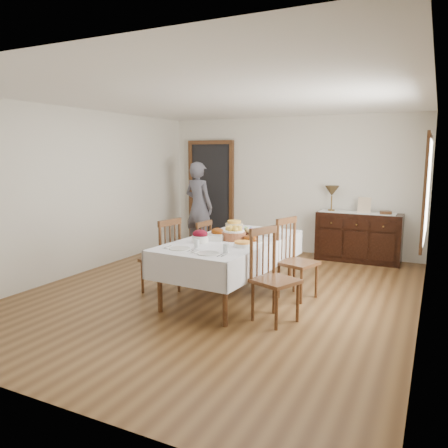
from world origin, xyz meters
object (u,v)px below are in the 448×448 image
at_px(chair_right_near, 272,274).
at_px(table_lamp, 332,192).
at_px(dining_table, 232,246).
at_px(chair_left_near, 163,256).
at_px(person, 199,204).
at_px(chair_left_far, 197,251).
at_px(sideboard, 358,237).
at_px(chair_right_far, 295,258).

height_order(chair_right_near, table_lamp, table_lamp).
relative_size(dining_table, chair_left_near, 2.25).
relative_size(dining_table, chair_right_near, 2.19).
bearing_deg(table_lamp, person, -168.02).
bearing_deg(chair_right_near, chair_left_far, 79.69).
bearing_deg(person, chair_left_near, 121.28).
relative_size(chair_left_near, sideboard, 0.72).
distance_m(dining_table, chair_right_far, 0.85).
distance_m(chair_right_near, sideboard, 3.37).
xyz_separation_m(person, table_lamp, (2.47, 0.52, 0.29)).
relative_size(sideboard, table_lamp, 3.15).
bearing_deg(chair_left_far, person, -143.98).
bearing_deg(chair_right_near, chair_right_far, 23.42).
bearing_deg(chair_left_near, person, -149.95).
bearing_deg(chair_right_far, table_lamp, 19.36).
relative_size(chair_left_far, table_lamp, 2.01).
bearing_deg(chair_left_near, chair_right_far, 122.24).
height_order(chair_left_far, person, person).
height_order(chair_right_near, sideboard, chair_right_near).
bearing_deg(dining_table, chair_right_far, 27.71).
bearing_deg(chair_right_near, person, 64.39).
bearing_deg(dining_table, person, 132.04).
bearing_deg(dining_table, chair_left_far, 155.62).
xyz_separation_m(chair_right_far, sideboard, (0.43, 2.42, -0.10)).
xyz_separation_m(chair_left_near, chair_right_near, (1.67, -0.28, 0.01)).
xyz_separation_m(chair_left_far, table_lamp, (1.45, 2.39, 0.76)).
bearing_deg(person, chair_left_far, 131.03).
bearing_deg(sideboard, chair_right_far, -100.14).
relative_size(chair_right_far, table_lamp, 2.30).
height_order(chair_right_far, person, person).
xyz_separation_m(chair_left_near, chair_right_far, (1.65, 0.64, 0.01)).
bearing_deg(chair_left_near, dining_table, 120.01).
distance_m(person, table_lamp, 2.54).
relative_size(dining_table, chair_left_far, 2.53).
height_order(dining_table, chair_right_far, chair_right_far).
bearing_deg(chair_left_near, chair_right_near, 91.59).
bearing_deg(chair_left_near, sideboard, 156.76).
bearing_deg(chair_right_far, chair_left_near, 128.92).
height_order(chair_right_far, sideboard, chair_right_far).
relative_size(chair_right_near, chair_right_far, 1.01).
relative_size(chair_right_near, sideboard, 0.74).
relative_size(chair_left_far, sideboard, 0.64).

